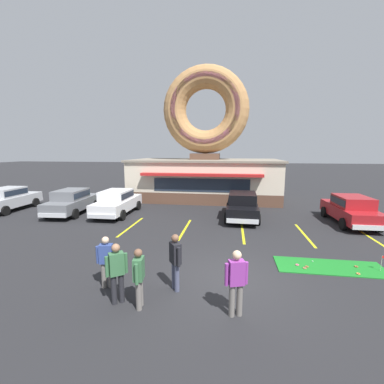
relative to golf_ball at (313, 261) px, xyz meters
name	(u,v)px	position (x,y,z in m)	size (l,w,h in m)	color
ground_plane	(228,278)	(-3.08, -1.70, -0.05)	(160.00, 160.00, 0.00)	#232326
donut_shop_building	(205,155)	(-5.31, 12.24, 3.69)	(12.30, 6.75, 10.96)	brown
putting_mat	(330,267)	(0.48, -0.33, -0.04)	(3.70, 1.33, 0.03)	#197523
mini_donut_near_left	(307,267)	(-0.34, -0.50, 0.00)	(0.13, 0.13, 0.04)	brown
mini_donut_near_right	(356,267)	(1.39, -0.23, 0.00)	(0.13, 0.13, 0.04)	brown
mini_donut_mid_left	(305,268)	(-0.45, -0.63, 0.00)	(0.13, 0.13, 0.04)	#A5724C
mini_donut_mid_centre	(358,274)	(1.21, -0.80, 0.00)	(0.13, 0.13, 0.04)	#D17F47
mini_donut_mid_right	(297,265)	(-0.64, -0.40, 0.00)	(0.13, 0.13, 0.04)	#D8667F
golf_ball	(313,261)	(0.00, 0.00, 0.00)	(0.04, 0.04, 0.04)	white
putting_flag_pin	(383,260)	(2.12, -0.41, 0.39)	(0.13, 0.01, 0.55)	silver
car_black	(242,204)	(-2.38, 5.98, 0.82)	(2.06, 4.60, 1.60)	black
car_red	(351,209)	(3.64, 5.74, 0.82)	(2.02, 4.58, 1.60)	maroon
car_silver	(8,198)	(-18.19, 5.59, 0.82)	(2.13, 4.63, 1.60)	#B2B5BA
car_white	(117,201)	(-10.32, 5.75, 0.82)	(2.04, 4.59, 1.60)	silver
car_grey	(72,200)	(-13.36, 5.53, 0.82)	(2.21, 4.66, 1.60)	slate
pedestrian_blue_sweater_man	(236,280)	(-2.88, -3.58, 0.91)	(0.57, 0.35, 1.72)	slate
pedestrian_hooded_kid	(106,260)	(-6.70, -2.79, 0.83)	(0.59, 0.31, 1.60)	slate
pedestrian_leather_jacket_man	(117,271)	(-6.03, -3.51, 0.88)	(0.50, 0.42, 1.69)	#232328
pedestrian_clipboard_woman	(175,259)	(-4.62, -2.61, 0.90)	(0.42, 0.50, 1.72)	#474C66
pedestrian_beanie_man	(139,276)	(-5.37, -3.62, 0.85)	(0.29, 0.59, 1.63)	slate
trash_bin	(116,198)	(-11.87, 8.85, 0.45)	(0.57, 0.57, 0.97)	#1E662D
parking_stripe_far_left	(131,227)	(-8.42, 3.30, -0.05)	(0.12, 3.60, 0.01)	yellow
parking_stripe_left	(185,229)	(-5.42, 3.30, -0.05)	(0.12, 3.60, 0.01)	yellow
parking_stripe_mid_left	(243,232)	(-2.42, 3.30, -0.05)	(0.12, 3.60, 0.01)	yellow
parking_stripe_centre	(304,235)	(0.58, 3.30, -0.05)	(0.12, 3.60, 0.01)	yellow
parking_stripe_mid_right	(371,238)	(3.58, 3.30, -0.05)	(0.12, 3.60, 0.01)	yellow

